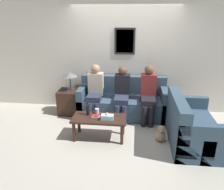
# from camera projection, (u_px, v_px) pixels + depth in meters

# --- Properties ---
(ground_plane) EXTENTS (16.00, 16.00, 0.00)m
(ground_plane) POSITION_uv_depth(u_px,v_px,m) (121.00, 124.00, 4.85)
(ground_plane) COLOR beige
(wall_back) EXTENTS (9.00, 0.08, 2.60)m
(wall_back) POSITION_uv_depth(u_px,v_px,m) (125.00, 58.00, 5.24)
(wall_back) COLOR silver
(wall_back) RESTS_ON ground_plane
(couch_main) EXTENTS (2.03, 0.81, 0.91)m
(couch_main) POSITION_uv_depth(u_px,v_px,m) (123.00, 102.00, 5.19)
(couch_main) COLOR #385166
(couch_main) RESTS_ON ground_plane
(couch_side) EXTENTS (0.81, 1.36, 0.91)m
(couch_side) POSITION_uv_depth(u_px,v_px,m) (190.00, 127.00, 4.04)
(couch_side) COLOR #385166
(couch_side) RESTS_ON ground_plane
(coffee_table) EXTENTS (1.03, 0.49, 0.44)m
(coffee_table) POSITION_uv_depth(u_px,v_px,m) (99.00, 121.00, 4.20)
(coffee_table) COLOR #382319
(coffee_table) RESTS_ON ground_plane
(side_table_with_lamp) EXTENTS (0.48, 0.48, 1.03)m
(side_table_with_lamp) POSITION_uv_depth(u_px,v_px,m) (69.00, 99.00, 5.29)
(side_table_with_lamp) COLOR #382319
(side_table_with_lamp) RESTS_ON ground_plane
(wine_bottle) EXTENTS (0.07, 0.07, 0.30)m
(wine_bottle) POSITION_uv_depth(u_px,v_px,m) (88.00, 109.00, 4.24)
(wine_bottle) COLOR black
(wine_bottle) RESTS_ON coffee_table
(drinking_glass) EXTENTS (0.08, 0.08, 0.10)m
(drinking_glass) POSITION_uv_depth(u_px,v_px,m) (97.00, 111.00, 4.32)
(drinking_glass) COLOR silver
(drinking_glass) RESTS_ON coffee_table
(book_stack) EXTENTS (0.16, 0.12, 0.04)m
(book_stack) POSITION_uv_depth(u_px,v_px,m) (95.00, 116.00, 4.17)
(book_stack) COLOR beige
(book_stack) RESTS_ON coffee_table
(tissue_box) EXTENTS (0.23, 0.12, 0.15)m
(tissue_box) POSITION_uv_depth(u_px,v_px,m) (107.00, 117.00, 4.06)
(tissue_box) COLOR silver
(tissue_box) RESTS_ON coffee_table
(person_left) EXTENTS (0.34, 0.58, 1.23)m
(person_left) POSITION_uv_depth(u_px,v_px,m) (95.00, 89.00, 5.00)
(person_left) COLOR #2D334C
(person_left) RESTS_ON ground_plane
(person_middle) EXTENTS (0.34, 0.64, 1.21)m
(person_middle) POSITION_uv_depth(u_px,v_px,m) (122.00, 92.00, 4.89)
(person_middle) COLOR #2D334C
(person_middle) RESTS_ON ground_plane
(person_right) EXTENTS (0.34, 0.62, 1.25)m
(person_right) POSITION_uv_depth(u_px,v_px,m) (148.00, 92.00, 4.82)
(person_right) COLOR black
(person_right) RESTS_ON ground_plane
(teddy_bear) EXTENTS (0.20, 0.20, 0.32)m
(teddy_bear) POSITION_uv_depth(u_px,v_px,m) (161.00, 134.00, 4.18)
(teddy_bear) COLOR tan
(teddy_bear) RESTS_ON ground_plane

